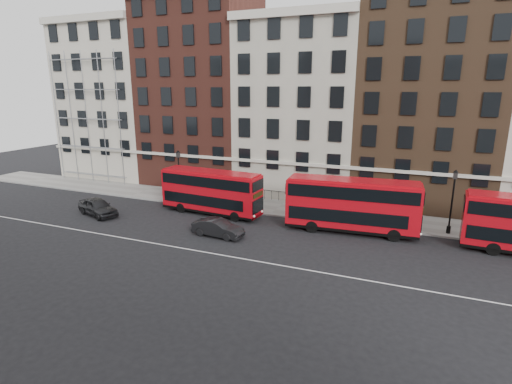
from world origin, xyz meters
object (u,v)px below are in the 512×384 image
at_px(car_rear, 98,207).
at_px(bus_c, 351,204).
at_px(car_front, 218,228).
at_px(bus_b, 211,191).

bearing_deg(car_rear, bus_c, -60.14).
bearing_deg(bus_c, car_front, -156.71).
bearing_deg(bus_c, car_rear, -173.10).
height_order(bus_c, car_rear, bus_c).
height_order(bus_c, car_front, bus_c).
distance_m(car_rear, car_front, 13.08).
height_order(bus_b, bus_c, bus_c).
xyz_separation_m(bus_b, car_rear, (-9.68, -4.55, -1.42)).
distance_m(bus_c, car_rear, 23.33).
relative_size(bus_b, car_front, 2.34).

